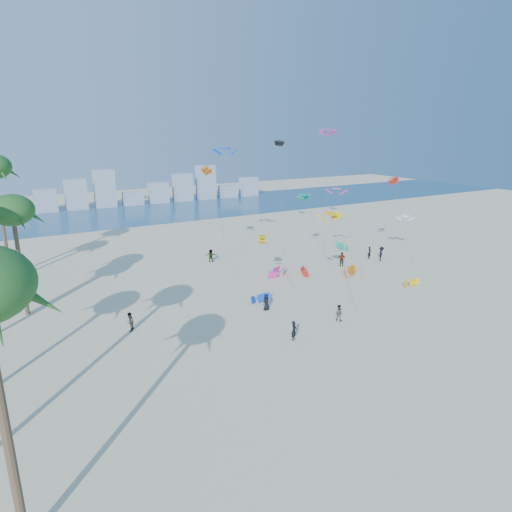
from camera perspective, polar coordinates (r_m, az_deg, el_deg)
ground at (r=33.00m, az=9.68°, el=-15.03°), size 220.00×220.00×0.00m
ocean at (r=96.79m, az=-18.42°, el=5.13°), size 220.00×220.00×0.00m
kitesurfer_near at (r=37.26m, az=4.95°, el=-9.58°), size 0.73×0.68×1.68m
kitesurfer_mid at (r=41.38m, az=10.64°, el=-7.22°), size 0.89×0.95×1.54m
kitesurfers_far at (r=53.74m, az=4.97°, el=-1.39°), size 35.98×18.66×1.92m
grounded_kites at (r=53.76m, az=8.48°, el=-1.99°), size 22.56×18.27×1.01m
flying_kites at (r=56.88m, az=5.39°, el=10.70°), size 29.23×26.65×17.55m
distant_skyline at (r=105.83m, az=-20.34°, el=7.51°), size 85.00×3.00×8.40m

